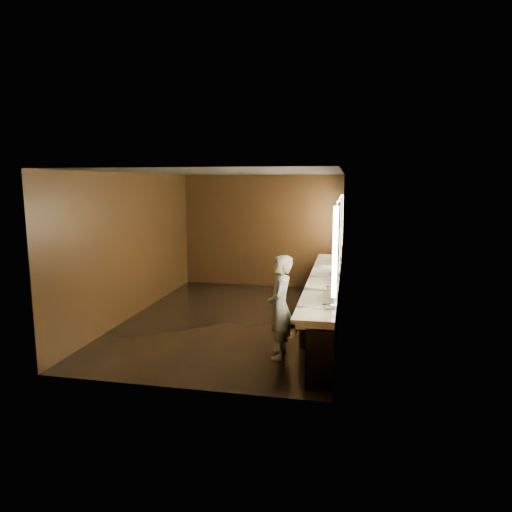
{
  "coord_description": "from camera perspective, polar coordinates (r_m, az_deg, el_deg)",
  "views": [
    {
      "loc": [
        2.12,
        -8.21,
        2.63
      ],
      "look_at": [
        0.46,
        0.0,
        1.26
      ],
      "focal_mm": 32.0,
      "sensor_mm": 36.0,
      "label": 1
    }
  ],
  "objects": [
    {
      "name": "wall_left",
      "position": [
        9.27,
        -15.05,
        1.34
      ],
      "size": [
        0.02,
        6.0,
        2.8
      ],
      "primitive_type": "cube",
      "color": "black",
      "rests_on": "floor"
    },
    {
      "name": "ceiling",
      "position": [
        8.48,
        -3.07,
        10.42
      ],
      "size": [
        4.0,
        6.0,
        0.02
      ],
      "primitive_type": "cube",
      "color": "#2D2D2B",
      "rests_on": "wall_back"
    },
    {
      "name": "mirror_band",
      "position": [
        8.26,
        10.43,
        3.01
      ],
      "size": [
        0.06,
        5.03,
        1.15
      ],
      "color": "#FFEAB7",
      "rests_on": "wall_right"
    },
    {
      "name": "wall_right",
      "position": [
        8.3,
        10.5,
        0.61
      ],
      "size": [
        0.02,
        6.0,
        2.8
      ],
      "primitive_type": "cube",
      "color": "black",
      "rests_on": "floor"
    },
    {
      "name": "wall_front",
      "position": [
        5.76,
        -10.45,
        -3.2
      ],
      "size": [
        4.0,
        0.02,
        2.8
      ],
      "primitive_type": "cube",
      "color": "black",
      "rests_on": "floor"
    },
    {
      "name": "floor",
      "position": [
        8.88,
        -2.91,
        -7.96
      ],
      "size": [
        6.0,
        6.0,
        0.0
      ],
      "primitive_type": "plane",
      "color": "black",
      "rests_on": "ground"
    },
    {
      "name": "person",
      "position": [
        6.86,
        3.04,
        -6.37
      ],
      "size": [
        0.4,
        0.59,
        1.56
      ],
      "primitive_type": "imported",
      "rotation": [
        0.0,
        0.0,
        -1.51
      ],
      "color": "#8BA8D0",
      "rests_on": "floor"
    },
    {
      "name": "wall_back",
      "position": [
        11.48,
        0.75,
        3.13
      ],
      "size": [
        4.0,
        0.02,
        2.8
      ],
      "primitive_type": "cube",
      "color": "black",
      "rests_on": "floor"
    },
    {
      "name": "trash_bin",
      "position": [
        7.45,
        6.75,
        -9.26
      ],
      "size": [
        0.39,
        0.39,
        0.54
      ],
      "primitive_type": "cylinder",
      "rotation": [
        0.0,
        0.0,
        -0.14
      ],
      "color": "black",
      "rests_on": "floor"
    },
    {
      "name": "sink_counter",
      "position": [
        8.49,
        8.92,
        -5.39
      ],
      "size": [
        0.55,
        5.4,
        1.01
      ],
      "color": "black",
      "rests_on": "floor"
    }
  ]
}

